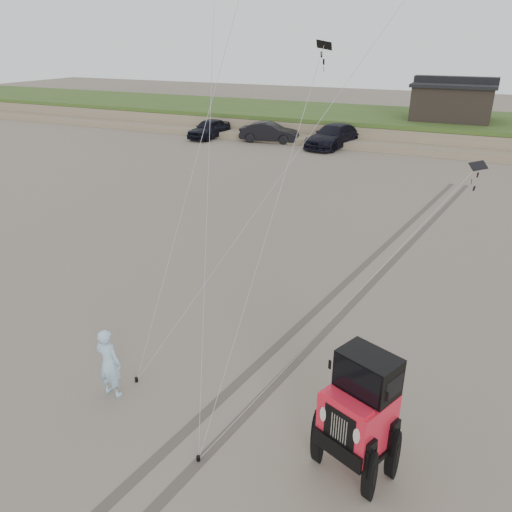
{
  "coord_description": "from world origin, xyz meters",
  "views": [
    {
      "loc": [
        5.3,
        -7.93,
        7.89
      ],
      "look_at": [
        0.2,
        3.0,
        2.6
      ],
      "focal_mm": 35.0,
      "sensor_mm": 36.0,
      "label": 1
    }
  ],
  "objects_px": {
    "truck_c": "(333,136)",
    "man": "(109,363)",
    "truck_a": "(209,129)",
    "jeep": "(356,428)",
    "cabin": "(453,100)",
    "truck_b": "(269,132)"
  },
  "relations": [
    {
      "from": "cabin",
      "to": "truck_c",
      "type": "xyz_separation_m",
      "value": [
        -7.88,
        -6.73,
        -2.37
      ]
    },
    {
      "from": "cabin",
      "to": "truck_c",
      "type": "distance_m",
      "value": 10.63
    },
    {
      "from": "man",
      "to": "truck_b",
      "type": "bearing_deg",
      "value": -72.42
    },
    {
      "from": "truck_c",
      "to": "man",
      "type": "distance_m",
      "value": 31.12
    },
    {
      "from": "cabin",
      "to": "jeep",
      "type": "bearing_deg",
      "value": -87.07
    },
    {
      "from": "truck_b",
      "to": "truck_c",
      "type": "xyz_separation_m",
      "value": [
        5.37,
        0.14,
        0.08
      ]
    },
    {
      "from": "truck_c",
      "to": "truck_a",
      "type": "bearing_deg",
      "value": -163.87
    },
    {
      "from": "jeep",
      "to": "man",
      "type": "bearing_deg",
      "value": -155.95
    },
    {
      "from": "cabin",
      "to": "truck_a",
      "type": "bearing_deg",
      "value": -158.18
    },
    {
      "from": "truck_a",
      "to": "jeep",
      "type": "height_order",
      "value": "jeep"
    },
    {
      "from": "truck_a",
      "to": "man",
      "type": "relative_size",
      "value": 2.6
    },
    {
      "from": "truck_c",
      "to": "man",
      "type": "bearing_deg",
      "value": -70.36
    },
    {
      "from": "man",
      "to": "truck_c",
      "type": "bearing_deg",
      "value": -82.01
    },
    {
      "from": "truck_b",
      "to": "man",
      "type": "distance_m",
      "value": 32.11
    },
    {
      "from": "truck_c",
      "to": "man",
      "type": "height_order",
      "value": "man"
    },
    {
      "from": "truck_b",
      "to": "man",
      "type": "bearing_deg",
      "value": -172.3
    },
    {
      "from": "cabin",
      "to": "man",
      "type": "distance_m",
      "value": 37.88
    },
    {
      "from": "jeep",
      "to": "cabin",
      "type": "bearing_deg",
      "value": 115.1
    },
    {
      "from": "cabin",
      "to": "man",
      "type": "relative_size",
      "value": 3.57
    },
    {
      "from": "truck_a",
      "to": "jeep",
      "type": "xyz_separation_m",
      "value": [
        20.5,
        -29.97,
        0.25
      ]
    },
    {
      "from": "truck_a",
      "to": "truck_b",
      "type": "distance_m",
      "value": 5.37
    },
    {
      "from": "cabin",
      "to": "truck_c",
      "type": "height_order",
      "value": "cabin"
    }
  ]
}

